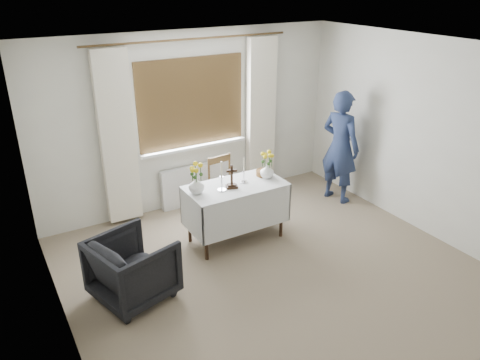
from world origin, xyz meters
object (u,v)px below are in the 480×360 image
Objects in this scene: armchair at (133,268)px; flower_vase_left at (196,185)px; wooden_cross at (232,176)px; altar_table at (236,213)px; flower_vase_right at (267,171)px; wooden_chair at (226,188)px; person at (340,147)px.

flower_vase_left is (1.00, 0.53, 0.51)m from armchair.
altar_table is at bearing 45.70° from wooden_cross.
flower_vase_left is 1.08× the size of flower_vase_right.
wooden_cross reaches higher than wooden_chair.
flower_vase_left is at bearing 177.60° from flower_vase_right.
armchair is 4.16× the size of flower_vase_right.
person is 9.07× the size of flower_vase_right.
altar_table is 6.22× the size of flower_vase_left.
wooden_cross is (1.44, 0.45, 0.56)m from armchair.
flower_vase_left is 0.97m from flower_vase_right.
wooden_cross is 1.63× the size of flower_vase_right.
wooden_chair is 4.35× the size of flower_vase_left.
wooden_cross reaches higher than flower_vase_right.
altar_table is 0.54m from wooden_cross.
flower_vase_right is (-1.45, -0.26, 0.02)m from person.
wooden_chair is 1.13× the size of armchair.
wooden_chair is 1.00m from flower_vase_left.
wooden_cross reaches higher than armchair.
person is (1.91, 0.26, 0.46)m from altar_table.
flower_vase_left is at bearing -147.17° from wooden_chair.
armchair is (-1.71, -1.09, -0.08)m from wooden_chair.
flower_vase_right is at bearing 0.66° from altar_table.
altar_table is 1.62× the size of armchair.
wooden_cross is 0.55m from flower_vase_right.
wooden_cross is (-0.27, -0.64, 0.48)m from wooden_chair.
flower_vase_right is (0.46, 0.01, 0.47)m from altar_table.
person reaches higher than altar_table.
person is at bearing 5.07° from flower_vase_left.
wooden_cross is 1.51× the size of flower_vase_left.
armchair is 3.85× the size of flower_vase_left.
altar_table is 0.74× the size of person.
person is 2.01m from wooden_cross.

